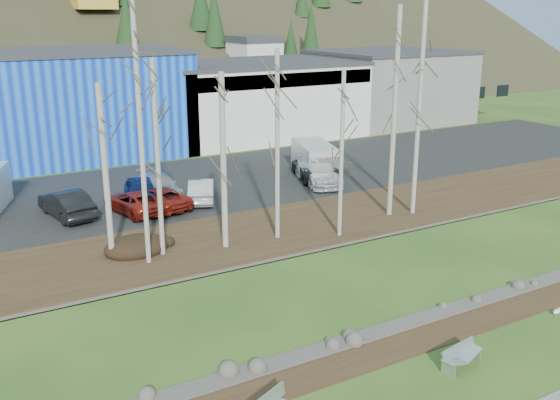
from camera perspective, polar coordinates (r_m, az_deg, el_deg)
ground at (r=22.44m, az=17.58°, el=-13.80°), size 200.00×200.00×0.00m
dirt_strip at (r=23.67m, az=13.82°, el=-11.73°), size 80.00×1.80×0.03m
near_bank_rocks at (r=24.32m, az=12.18°, el=-10.84°), size 80.00×0.80×0.50m
river at (r=27.15m, az=6.39°, el=-7.50°), size 80.00×8.00×0.90m
far_bank_rocks at (r=30.27m, az=1.82°, el=-4.76°), size 80.00×0.80×0.46m
far_bank at (r=32.83m, az=-1.11°, el=-2.85°), size 80.00×7.00×0.15m
parking_lot at (r=41.92m, az=-8.04°, el=1.37°), size 80.00×14.00×0.14m
building_blue at (r=52.83m, az=-20.18°, el=8.23°), size 20.40×12.24×8.30m
building_white at (r=58.67m, az=-2.40°, el=9.27°), size 18.36×12.24×6.80m
building_grey at (r=67.49m, az=9.92°, el=10.24°), size 14.28×12.24×7.30m
bench_damaged at (r=21.75m, az=16.20°, el=-13.58°), size 1.73×0.81×0.74m
seagull at (r=26.42m, az=23.98°, el=-9.30°), size 0.39×0.18×0.28m
dirt_mound at (r=30.49m, az=-13.00°, el=-4.13°), size 3.09×2.18×0.61m
birch_1 at (r=27.62m, az=-12.64°, el=6.09°), size 0.22×0.22×12.06m
birch_2 at (r=28.89m, az=-15.66°, el=2.30°), size 0.27×0.27×8.09m
birch_3 at (r=28.81m, az=-11.13°, el=3.61°), size 0.22×0.22×9.10m
birch_4 at (r=29.41m, az=-5.20°, el=3.43°), size 0.28×0.28×8.41m
birch_5 at (r=30.44m, az=-0.25°, el=4.90°), size 0.22×0.22×9.38m
birch_6 at (r=31.01m, az=5.64°, el=4.07°), size 0.21×0.21×8.36m
birch_7 at (r=34.49m, az=10.41°, el=7.72°), size 0.27×0.27×11.36m
birch_8 at (r=35.01m, az=12.59°, el=8.09°), size 0.25×0.25×11.80m
car_1 at (r=36.60m, az=-18.95°, el=-0.32°), size 2.43×4.92×1.55m
car_2 at (r=36.40m, az=-13.16°, el=-0.16°), size 3.05×4.91×1.27m
car_3 at (r=39.25m, az=-11.00°, el=1.30°), size 2.11×4.82×1.38m
car_4 at (r=37.68m, az=-12.54°, el=0.72°), size 2.82×4.94×1.59m
car_5 at (r=37.89m, az=-7.20°, el=0.93°), size 3.10×4.45×1.39m
car_6 at (r=42.91m, az=3.17°, el=2.98°), size 4.01×5.78×1.47m
car_7 at (r=41.55m, az=3.54°, el=2.56°), size 3.51×5.67×1.53m
car_8 at (r=36.81m, az=-11.01°, el=0.17°), size 3.05×4.91×1.27m
van_white at (r=43.46m, az=3.24°, el=3.67°), size 3.55×5.50×2.23m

